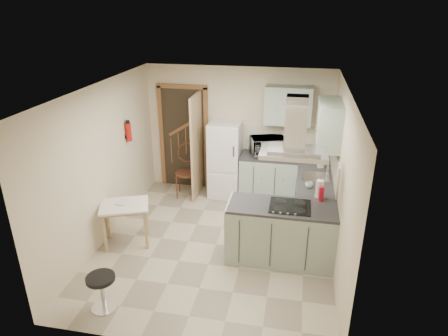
% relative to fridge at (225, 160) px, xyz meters
% --- Properties ---
extents(floor, '(4.20, 4.20, 0.00)m').
position_rel_fridge_xyz_m(floor, '(0.20, -1.80, -0.75)').
color(floor, '#B6A98E').
rests_on(floor, ground).
extents(ceiling, '(4.20, 4.20, 0.00)m').
position_rel_fridge_xyz_m(ceiling, '(0.20, -1.80, 1.75)').
color(ceiling, silver).
rests_on(ceiling, back_wall).
extents(back_wall, '(3.60, 0.00, 3.60)m').
position_rel_fridge_xyz_m(back_wall, '(0.20, 0.30, 0.50)').
color(back_wall, beige).
rests_on(back_wall, floor).
extents(left_wall, '(0.00, 4.20, 4.20)m').
position_rel_fridge_xyz_m(left_wall, '(-1.60, -1.80, 0.50)').
color(left_wall, beige).
rests_on(left_wall, floor).
extents(right_wall, '(0.00, 4.20, 4.20)m').
position_rel_fridge_xyz_m(right_wall, '(2.00, -1.80, 0.50)').
color(right_wall, beige).
rests_on(right_wall, floor).
extents(doorway, '(1.10, 0.12, 2.10)m').
position_rel_fridge_xyz_m(doorway, '(-0.90, 0.27, 0.30)').
color(doorway, brown).
rests_on(doorway, floor).
extents(fridge, '(0.60, 0.60, 1.50)m').
position_rel_fridge_xyz_m(fridge, '(0.00, 0.00, 0.00)').
color(fridge, white).
rests_on(fridge, floor).
extents(counter_back, '(1.08, 0.60, 0.90)m').
position_rel_fridge_xyz_m(counter_back, '(0.86, 0.00, -0.30)').
color(counter_back, '#9EB2A0').
rests_on(counter_back, floor).
extents(counter_right, '(0.60, 1.95, 0.90)m').
position_rel_fridge_xyz_m(counter_right, '(1.70, -0.68, -0.30)').
color(counter_right, '#9EB2A0').
rests_on(counter_right, floor).
extents(splashback, '(1.68, 0.02, 0.50)m').
position_rel_fridge_xyz_m(splashback, '(1.16, 0.29, 0.40)').
color(splashback, beige).
rests_on(splashback, counter_back).
extents(wall_cabinet_back, '(0.85, 0.35, 0.70)m').
position_rel_fridge_xyz_m(wall_cabinet_back, '(1.15, 0.12, 1.10)').
color(wall_cabinet_back, '#9EB2A0').
rests_on(wall_cabinet_back, back_wall).
extents(wall_cabinet_right, '(0.35, 0.90, 0.70)m').
position_rel_fridge_xyz_m(wall_cabinet_right, '(1.82, -0.95, 1.10)').
color(wall_cabinet_right, '#9EB2A0').
rests_on(wall_cabinet_right, right_wall).
extents(peninsula, '(1.55, 0.65, 0.90)m').
position_rel_fridge_xyz_m(peninsula, '(1.22, -1.98, -0.30)').
color(peninsula, '#9EB2A0').
rests_on(peninsula, floor).
extents(hob, '(0.58, 0.50, 0.01)m').
position_rel_fridge_xyz_m(hob, '(1.32, -1.98, 0.16)').
color(hob, black).
rests_on(hob, peninsula).
extents(extractor_hood, '(0.90, 0.55, 0.10)m').
position_rel_fridge_xyz_m(extractor_hood, '(1.32, -1.98, 0.97)').
color(extractor_hood, silver).
rests_on(extractor_hood, ceiling).
extents(sink, '(0.45, 0.40, 0.01)m').
position_rel_fridge_xyz_m(sink, '(1.70, -0.85, 0.16)').
color(sink, silver).
rests_on(sink, counter_right).
extents(fire_extinguisher, '(0.10, 0.10, 0.32)m').
position_rel_fridge_xyz_m(fire_extinguisher, '(-1.54, -0.90, 0.75)').
color(fire_extinguisher, '#B2140F').
rests_on(fire_extinguisher, left_wall).
extents(drop_leaf_table, '(0.89, 0.78, 0.69)m').
position_rel_fridge_xyz_m(drop_leaf_table, '(-1.21, -2.02, -0.40)').
color(drop_leaf_table, '#D9C985').
rests_on(drop_leaf_table, floor).
extents(bentwood_chair, '(0.49, 0.49, 0.96)m').
position_rel_fridge_xyz_m(bentwood_chair, '(-0.74, -0.20, -0.27)').
color(bentwood_chair, '#482318').
rests_on(bentwood_chair, floor).
extents(stool, '(0.40, 0.40, 0.48)m').
position_rel_fridge_xyz_m(stool, '(-0.90, -3.46, -0.51)').
color(stool, black).
rests_on(stool, floor).
extents(microwave, '(0.73, 0.60, 0.34)m').
position_rel_fridge_xyz_m(microwave, '(0.81, 0.03, 0.32)').
color(microwave, black).
rests_on(microwave, counter_back).
extents(kettle, '(0.17, 0.17, 0.20)m').
position_rel_fridge_xyz_m(kettle, '(1.26, 0.12, 0.25)').
color(kettle, silver).
rests_on(kettle, counter_back).
extents(cereal_box, '(0.08, 0.19, 0.27)m').
position_rel_fridge_xyz_m(cereal_box, '(1.14, 0.14, 0.29)').
color(cereal_box, orange).
rests_on(cereal_box, counter_back).
extents(soap_bottle, '(0.12, 0.12, 0.21)m').
position_rel_fridge_xyz_m(soap_bottle, '(1.79, -0.42, 0.25)').
color(soap_bottle, '#A4A4AF').
rests_on(soap_bottle, counter_right).
extents(paper_towel, '(0.12, 0.12, 0.28)m').
position_rel_fridge_xyz_m(paper_towel, '(1.74, -1.59, 0.29)').
color(paper_towel, silver).
rests_on(paper_towel, counter_right).
extents(cup, '(0.13, 0.13, 0.09)m').
position_rel_fridge_xyz_m(cup, '(1.59, -1.29, 0.19)').
color(cup, white).
rests_on(cup, counter_right).
extents(red_bottle, '(0.10, 0.10, 0.23)m').
position_rel_fridge_xyz_m(red_bottle, '(1.76, -1.71, 0.26)').
color(red_bottle, red).
rests_on(red_bottle, peninsula).
extents(book, '(0.16, 0.22, 0.10)m').
position_rel_fridge_xyz_m(book, '(-1.34, -1.95, -0.01)').
color(book, brown).
rests_on(book, drop_leaf_table).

